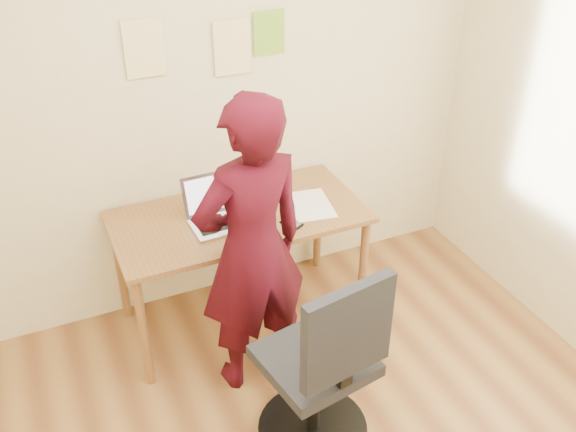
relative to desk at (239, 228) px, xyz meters
name	(u,v)px	position (x,y,z in m)	size (l,w,h in m)	color
room	(348,266)	(-0.09, -1.38, 0.70)	(3.58, 3.58, 2.78)	brown
desk	(239,228)	(0.00, 0.00, 0.00)	(1.40, 0.70, 0.74)	brown
laptop	(219,213)	(-0.12, -0.02, 0.14)	(0.34, 0.31, 0.24)	#B9B9C1
paper_sheet	(310,205)	(0.41, -0.07, 0.09)	(0.23, 0.33, 0.00)	white
phone	(292,223)	(0.23, -0.21, 0.09)	(0.11, 0.14, 0.01)	black
wall_note_left	(144,49)	(-0.34, 0.36, 0.97)	(0.21, 0.00, 0.30)	#FFE398
wall_note_mid	(232,48)	(0.13, 0.36, 0.91)	(0.21, 0.00, 0.30)	#FFE398
wall_note_right	(269,33)	(0.35, 0.36, 0.97)	(0.18, 0.00, 0.24)	#7DB829
office_chair	(323,375)	(0.02, -1.02, -0.20)	(0.55, 0.56, 1.05)	black
person	(252,250)	(-0.10, -0.46, 0.17)	(0.60, 0.39, 1.64)	#390712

